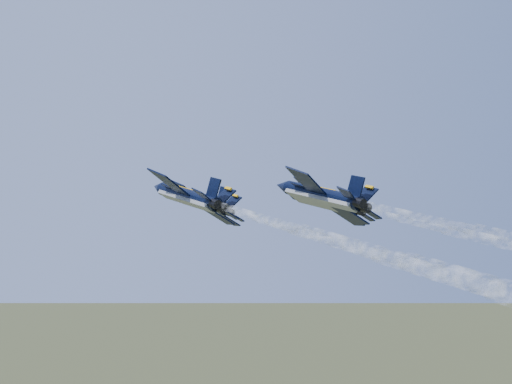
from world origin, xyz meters
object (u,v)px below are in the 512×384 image
object	(u,v)px
jet_left	(187,197)
jet_slot	(320,196)
jet_right	(323,201)
jet_lead	(200,202)

from	to	relation	value
jet_left	jet_slot	size ratio (longest dim) A/B	1.00
jet_left	jet_right	world-z (taller)	same
jet_right	jet_slot	distance (m)	16.28
jet_slot	jet_left	bearing A→B (deg)	132.37
jet_right	jet_slot	world-z (taller)	same
jet_lead	jet_slot	size ratio (longest dim) A/B	1.00
jet_left	jet_slot	world-z (taller)	same
jet_lead	jet_right	bearing A→B (deg)	-51.62
jet_right	jet_slot	xyz separation A→B (m)	(-6.11, -15.09, 0.00)
jet_lead	jet_right	world-z (taller)	same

